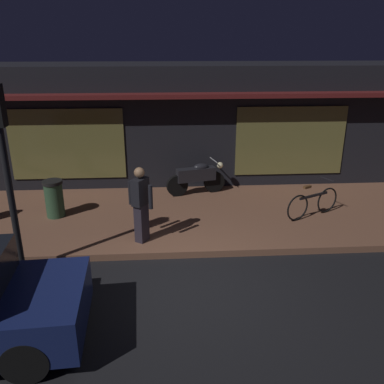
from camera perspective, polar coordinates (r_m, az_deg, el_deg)
ground_plane at (r=7.74m, az=-0.04°, el=-12.93°), size 60.00×60.00×0.00m
sidewalk_slab at (r=10.34m, az=-1.10°, el=-3.40°), size 18.00×4.00×0.15m
storefront_building at (r=13.07m, az=-1.86°, el=9.64°), size 18.00×3.30×3.60m
motorcycle at (r=11.47m, az=0.72°, el=2.11°), size 1.68×0.66×0.97m
bicycle_parked at (r=10.44m, az=16.53°, el=-1.47°), size 1.51×0.77×0.91m
person_bystander at (r=8.67m, az=-7.18°, el=-1.58°), size 0.56×0.44×1.67m
trash_bin at (r=10.54m, az=-18.71°, el=-0.85°), size 0.48×0.48×0.93m
traffic_light_pole at (r=7.70m, az=-24.90°, el=5.17°), size 0.24×0.33×3.60m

